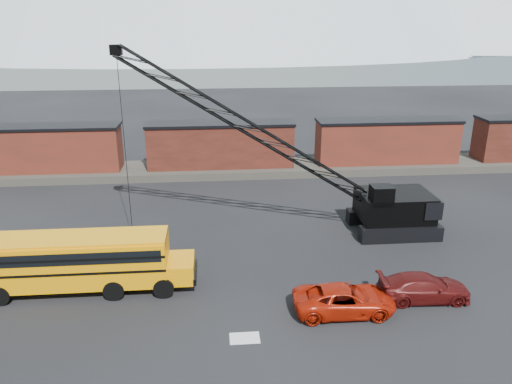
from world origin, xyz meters
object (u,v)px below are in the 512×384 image
Objects in this scene: school_bus at (80,261)px; maroon_suv at (424,287)px; red_pickup at (344,300)px; crawler_crane at (277,144)px.

maroon_suv is (18.13, -2.53, -1.09)m from school_bus.
red_pickup reaches higher than maroon_suv.
crawler_crane is (-6.71, 8.93, 5.68)m from maroon_suv.
crawler_crane is at bearing 29.26° from school_bus.
crawler_crane reaches higher than red_pickup.
red_pickup is 0.25× the size of crawler_crane.
school_bus is 2.41× the size of maroon_suv.
red_pickup is 1.07× the size of maroon_suv.
red_pickup is 11.51m from crawler_crane.
red_pickup is (13.65, -3.37, -1.08)m from school_bus.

